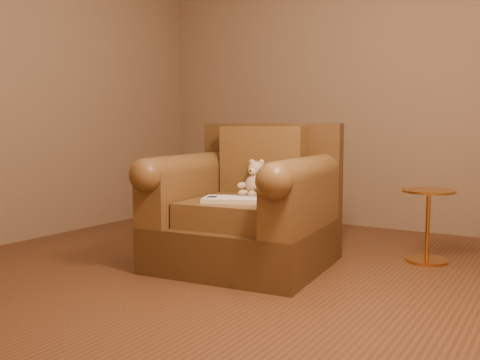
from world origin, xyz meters
The scene contains 6 objects.
floor centered at (0.00, 0.00, 0.00)m, with size 4.00×4.00×0.00m, color brown.
room centered at (0.00, 0.00, 1.71)m, with size 4.02×4.02×2.71m.
armchair centered at (0.04, 0.14, 0.39)m, with size 1.21×1.16×1.00m.
teddy_bear centered at (0.04, 0.24, 0.58)m, with size 0.20×0.22×0.27m.
guidebook centered at (0.07, -0.09, 0.49)m, with size 0.45×0.37×0.03m.
side_table centered at (1.11, 0.87, 0.28)m, with size 0.38×0.38×0.53m.
Camera 1 is at (1.95, -3.06, 0.97)m, focal length 40.00 mm.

